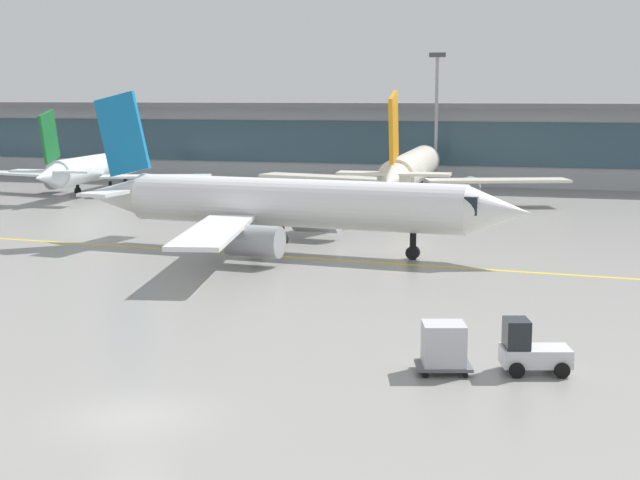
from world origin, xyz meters
TOP-DOWN VIEW (x-y plane):
  - ground_plane at (0.00, 0.00)m, footprint 400.00×400.00m
  - taxiway_centreline_stripe at (-4.42, 30.82)m, footprint 109.65×9.44m
  - terminal_concourse at (0.00, 85.62)m, footprint 226.97×11.00m
  - gate_airplane_1 at (-35.90, 63.42)m, footprint 25.70×27.74m
  - gate_airplane_2 at (-1.98, 64.06)m, footprint 30.65×32.99m
  - taxiing_regional_jet at (-4.84, 32.86)m, footprint 32.69×30.29m
  - baggage_tug at (12.37, 8.60)m, footprint 2.88×2.17m
  - cargo_dolly_lead at (9.19, 7.72)m, footprint 2.45×2.10m
  - apron_light_mast_1 at (-1.44, 76.31)m, footprint 1.80×0.36m

SIDE VIEW (x-z plane):
  - ground_plane at x=0.00m, z-range 0.00..0.00m
  - taxiway_centreline_stripe at x=-4.42m, z-range 0.00..0.01m
  - baggage_tug at x=12.37m, z-range -0.16..1.94m
  - cargo_dolly_lead at x=9.19m, z-range 0.08..2.02m
  - gate_airplane_1 at x=-35.90m, z-range -1.84..7.35m
  - taxiing_regional_jet at x=-4.84m, z-range -2.17..8.66m
  - gate_airplane_2 at x=-1.98m, z-range -2.19..8.74m
  - terminal_concourse at x=0.00m, z-range 0.12..9.72m
  - apron_light_mast_1 at x=-1.44m, z-range 0.69..15.78m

